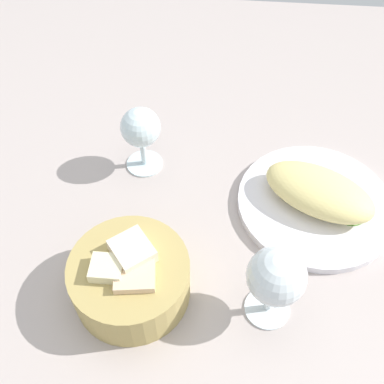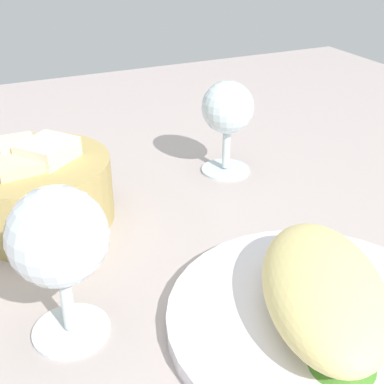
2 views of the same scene
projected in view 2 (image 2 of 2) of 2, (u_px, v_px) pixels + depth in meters
ground_plane at (199, 270)px, 50.90cm from camera, size 140.00×140.00×2.00cm
plate at (319, 320)px, 42.25cm from camera, size 25.05×25.05×1.40cm
omelette at (323, 289)px, 40.71cm from camera, size 20.14×16.39×5.07cm
lettuce_garnish at (343, 356)px, 36.66cm from camera, size 4.90×4.90×1.78cm
bread_basket at (36, 188)px, 55.66cm from camera, size 16.32×16.32×9.19cm
wine_glass_near at (228, 113)px, 64.45cm from camera, size 6.60×6.60×12.09cm
wine_glass_far at (59, 242)px, 37.87cm from camera, size 7.60×7.60×13.09cm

